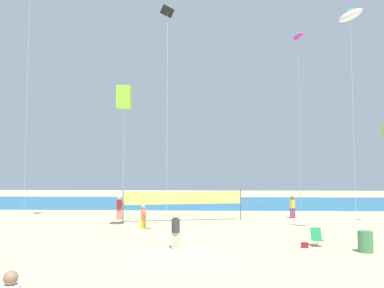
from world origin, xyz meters
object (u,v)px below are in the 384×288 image
Objects in this scene: beachgoer_mustard_shirt at (292,206)px; folding_beach_chair at (317,237)px; kite_magenta_inflatable at (298,37)px; trash_barrel at (365,242)px; beachgoer_coral_shirt at (143,216)px; volleyball_net at (183,199)px; beach_handbag at (305,245)px; kite_white_inflatable at (350,16)px; kite_lime_box at (124,97)px; kite_black_diamond at (168,14)px; beachgoer_maroon_shirt at (119,207)px; beachgoer_charcoal_shirt at (176,230)px.

folding_beach_chair is (-1.24, -11.85, -0.47)m from beachgoer_mustard_shirt.
trash_barrel is at bearing -92.64° from kite_magenta_inflatable.
folding_beach_chair is at bearing -9.43° from beachgoer_coral_shirt.
beach_handbag is (6.55, -10.01, -1.51)m from volleyball_net.
volleyball_net is 16.50m from kite_white_inflatable.
beachgoer_coral_shirt is 1.71× the size of folding_beach_chair.
beachgoer_coral_shirt is 7.77m from kite_lime_box.
kite_white_inflatable is (0.09, -12.76, -3.10)m from kite_magenta_inflatable.
kite_black_diamond is (3.21, -4.24, 3.71)m from kite_lime_box.
volleyball_net is (5.01, -0.95, 0.70)m from beachgoer_maroon_shirt.
kite_white_inflatable reaches higher than beachgoer_coral_shirt.
beachgoer_maroon_shirt is at bearing -68.48° from beachgoer_charcoal_shirt.
kite_magenta_inflatable is (12.23, 9.06, 14.79)m from beachgoer_coral_shirt.
beachgoer_mustard_shirt is at bearing 31.29° from kite_lime_box.
beach_handbag is (8.93, -6.26, -0.68)m from beachgoer_coral_shirt.
kite_magenta_inflatable is at bearing 63.11° from folding_beach_chair.
beach_handbag is at bearing -161.65° from folding_beach_chair.
volleyball_net is (2.38, 3.75, 0.83)m from beachgoer_coral_shirt.
kite_black_diamond is (-10.10, -14.47, -3.49)m from kite_magenta_inflatable.
beachgoer_maroon_shirt reaches higher than folding_beach_chair.
kite_magenta_inflatable is (2.58, 14.81, 15.14)m from folding_beach_chair.
kite_magenta_inflatable is 1.76× the size of kite_lime_box.
kite_magenta_inflatable is 1.28× the size of kite_black_diamond.
kite_magenta_inflatable is at bearing -159.19° from beachgoer_maroon_shirt.
kite_magenta_inflatable reaches higher than beachgoer_mustard_shirt.
beach_handbag is 22.02m from kite_magenta_inflatable.
kite_black_diamond is at bearing -47.24° from beachgoer_coral_shirt.
kite_magenta_inflatable is 18.27m from kite_lime_box.
kite_lime_box is at bearing -59.47° from beachgoer_charcoal_shirt.
trash_barrel is (1.83, -1.47, 0.02)m from folding_beach_chair.
beachgoer_maroon_shirt is 1.02× the size of beachgoer_charcoal_shirt.
beach_handbag is (-2.55, 0.96, -0.35)m from trash_barrel.
beach_handbag is 0.02× the size of kite_magenta_inflatable.
beachgoer_maroon_shirt is 12.66m from beachgoer_charcoal_shirt.
beachgoer_charcoal_shirt reaches higher than beach_handbag.
beachgoer_maroon_shirt is 1.16× the size of beachgoer_coral_shirt.
beachgoer_charcoal_shirt is 10.09m from kite_lime_box.
kite_black_diamond is (-7.53, 0.33, 11.65)m from folding_beach_chair.
beachgoer_mustard_shirt is 18.29m from kite_black_diamond.
beachgoer_charcoal_shirt is 23.63m from kite_magenta_inflatable.
beachgoer_charcoal_shirt is at bearing 124.63° from beachgoer_mustard_shirt.
trash_barrel is at bearing 144.27° from beachgoer_maroon_shirt.
folding_beach_chair is 0.92× the size of trash_barrel.
kite_lime_box is 0.70× the size of kite_white_inflatable.
kite_black_diamond reaches higher than kite_lime_box.
beachgoer_charcoal_shirt is 1.78× the size of trash_barrel.
beachgoer_coral_shirt is at bearing 144.94° from beach_handbag.
beachgoer_coral_shirt is 11.24m from folding_beach_chair.
kite_white_inflatable reaches higher than kite_black_diamond.
kite_magenta_inflatable is at bearing 87.36° from trash_barrel.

